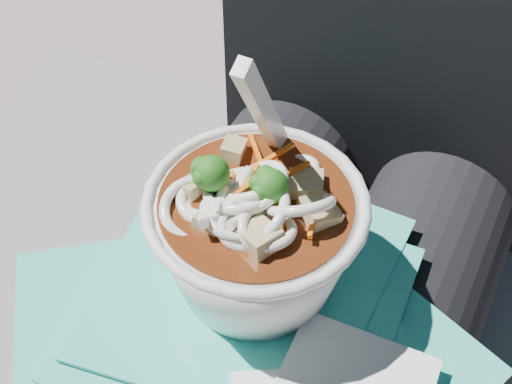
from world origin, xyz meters
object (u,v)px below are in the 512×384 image
at_px(person_body, 316,262).
at_px(plastic_bag, 257,321).
at_px(stone_ledge, 317,380).
at_px(udon_bowl, 255,231).
at_px(lap, 273,348).

distance_m(person_body, plastic_bag, 0.14).
height_order(person_body, plastic_bag, person_body).
bearing_deg(stone_ledge, udon_bowl, -97.78).
height_order(stone_ledge, person_body, person_body).
relative_size(person_body, plastic_bag, 2.47).
bearing_deg(plastic_bag, udon_bowl, 119.55).
relative_size(lap, udon_bowl, 2.31).
relative_size(stone_ledge, plastic_bag, 2.40).
relative_size(plastic_bag, udon_bowl, 2.01).
bearing_deg(person_body, plastic_bag, -90.87).
height_order(stone_ledge, plastic_bag, plastic_bag).
bearing_deg(person_body, lap, -90.00).
xyz_separation_m(lap, udon_bowl, (-0.02, 0.00, 0.15)).
distance_m(stone_ledge, udon_bowl, 0.49).
distance_m(stone_ledge, lap, 0.35).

